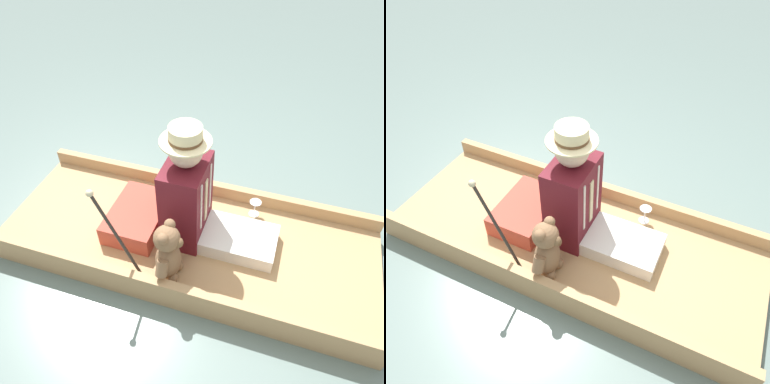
% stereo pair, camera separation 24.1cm
% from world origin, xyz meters
% --- Properties ---
extents(ground_plane, '(16.00, 16.00, 0.00)m').
position_xyz_m(ground_plane, '(0.00, 0.00, 0.00)').
color(ground_plane, slate).
extents(punt_boat, '(1.02, 2.65, 0.22)m').
position_xyz_m(punt_boat, '(0.00, 0.00, 0.07)').
color(punt_boat, tan).
rests_on(punt_boat, ground_plane).
extents(seat_cushion, '(0.52, 0.37, 0.16)m').
position_xyz_m(seat_cushion, '(-0.00, -0.37, 0.19)').
color(seat_cushion, '#B24738').
rests_on(seat_cushion, punt_boat).
extents(seated_person, '(0.38, 0.79, 0.90)m').
position_xyz_m(seated_person, '(-0.03, 0.07, 0.45)').
color(seated_person, white).
rests_on(seated_person, punt_boat).
extents(teddy_bear, '(0.32, 0.19, 0.45)m').
position_xyz_m(teddy_bear, '(0.33, -0.00, 0.33)').
color(teddy_bear, '#846042').
rests_on(teddy_bear, punt_boat).
extents(wine_glass, '(0.09, 0.09, 0.13)m').
position_xyz_m(wine_glass, '(-0.36, 0.42, 0.21)').
color(wine_glass, silver).
rests_on(wine_glass, punt_boat).
extents(walking_cane, '(0.04, 0.28, 0.70)m').
position_xyz_m(walking_cane, '(0.41, -0.31, 0.53)').
color(walking_cane, '#2D2823').
rests_on(walking_cane, punt_boat).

